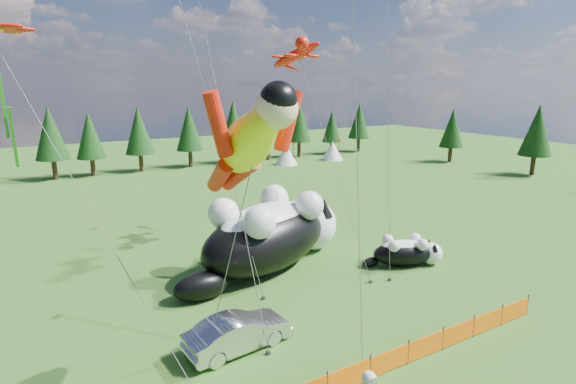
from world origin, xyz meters
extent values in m
plane|color=#0C3409|center=(0.00, 0.00, 0.00)|extent=(160.00, 160.00, 0.00)
cylinder|color=#262626|center=(-1.00, -3.00, 0.55)|extent=(0.06, 0.06, 1.10)
cylinder|color=#262626|center=(1.00, -3.00, 0.55)|extent=(0.06, 0.06, 1.10)
cylinder|color=#262626|center=(3.00, -3.00, 0.55)|extent=(0.06, 0.06, 1.10)
cylinder|color=#262626|center=(5.00, -3.00, 0.55)|extent=(0.06, 0.06, 1.10)
cylinder|color=#262626|center=(7.00, -3.00, 0.55)|extent=(0.06, 0.06, 1.10)
cylinder|color=#262626|center=(9.00, -3.00, 0.55)|extent=(0.06, 0.06, 1.10)
cylinder|color=#262626|center=(11.00, -3.00, 0.55)|extent=(0.06, 0.06, 1.10)
cube|color=#FF6905|center=(0.00, -3.00, 0.50)|extent=(2.00, 0.04, 0.90)
cube|color=#FF6905|center=(2.00, -3.00, 0.50)|extent=(2.00, 0.04, 0.90)
cube|color=#FF6905|center=(4.00, -3.00, 0.50)|extent=(2.00, 0.04, 0.90)
cube|color=#FF6905|center=(6.00, -3.00, 0.50)|extent=(2.00, 0.04, 0.90)
cube|color=#FF6905|center=(8.00, -3.00, 0.50)|extent=(2.00, 0.04, 0.90)
cube|color=#FF6905|center=(10.00, -3.00, 0.50)|extent=(2.00, 0.04, 0.90)
ellipsoid|color=black|center=(2.54, 8.51, 1.96)|extent=(10.76, 7.76, 3.91)
ellipsoid|color=white|center=(2.54, 8.51, 2.93)|extent=(8.06, 5.68, 2.39)
sphere|color=white|center=(6.80, 10.14, 1.74)|extent=(3.48, 3.48, 3.48)
sphere|color=#D5526E|center=(8.18, 10.67, 1.74)|extent=(0.49, 0.49, 0.49)
ellipsoid|color=black|center=(-2.33, 6.65, 0.76)|extent=(3.38, 2.51, 1.52)
cone|color=black|center=(7.18, 9.17, 3.13)|extent=(1.22, 1.22, 1.22)
cone|color=black|center=(6.43, 11.11, 3.13)|extent=(1.22, 1.22, 1.22)
sphere|color=white|center=(4.27, 10.68, 3.80)|extent=(1.82, 1.82, 1.82)
sphere|color=white|center=(5.28, 8.05, 3.80)|extent=(1.82, 1.82, 1.82)
sphere|color=white|center=(0.01, 9.05, 3.80)|extent=(1.82, 1.82, 1.82)
sphere|color=white|center=(1.02, 6.41, 3.80)|extent=(1.82, 1.82, 1.82)
ellipsoid|color=black|center=(10.23, 4.73, 0.78)|extent=(4.31, 3.21, 1.56)
ellipsoid|color=white|center=(10.23, 4.73, 1.17)|extent=(3.23, 2.36, 0.96)
sphere|color=white|center=(11.91, 4.01, 0.69)|extent=(1.39, 1.39, 1.39)
sphere|color=#D5526E|center=(12.45, 3.78, 0.69)|extent=(0.19, 0.19, 0.19)
ellipsoid|color=black|center=(8.31, 5.55, 0.30)|extent=(1.36, 1.04, 0.61)
cone|color=black|center=(11.75, 3.63, 1.25)|extent=(0.49, 0.49, 0.49)
cone|color=black|center=(12.07, 4.40, 1.25)|extent=(0.49, 0.49, 0.49)
sphere|color=white|center=(11.33, 4.87, 1.52)|extent=(0.73, 0.73, 0.73)
sphere|color=white|center=(10.89, 3.84, 1.52)|extent=(0.73, 0.73, 0.73)
sphere|color=white|center=(9.65, 5.59, 1.52)|extent=(0.73, 0.73, 0.73)
sphere|color=white|center=(9.21, 4.55, 1.52)|extent=(0.73, 0.73, 0.73)
imported|color=silver|center=(-2.50, 1.48, 0.77)|extent=(4.85, 2.14, 1.55)
cylinder|color=#595959|center=(-3.69, -0.18, 4.76)|extent=(0.03, 0.03, 10.27)
cube|color=#262626|center=(-3.63, 2.09, 0.08)|extent=(0.15, 0.15, 0.16)
cylinder|color=#595959|center=(6.60, 7.68, 6.56)|extent=(0.03, 0.03, 15.09)
cube|color=#262626|center=(6.75, 3.71, 0.08)|extent=(0.15, 0.15, 0.16)
cylinder|color=#595959|center=(-7.56, 0.10, 6.47)|extent=(0.03, 0.03, 14.35)
cylinder|color=#595959|center=(-1.94, 3.53, 8.84)|extent=(0.03, 0.03, 18.45)
cube|color=#262626|center=(-1.60, 0.46, 0.08)|extent=(0.15, 0.15, 0.16)
cylinder|color=#595959|center=(10.03, 6.81, 12.01)|extent=(0.03, 0.03, 25.06)
cube|color=#262626|center=(7.90, 3.38, 0.08)|extent=(0.15, 0.15, 0.16)
cylinder|color=#595959|center=(1.68, -0.97, 7.78)|extent=(0.03, 0.03, 15.66)
cube|color=#262626|center=(1.01, -2.58, 0.08)|extent=(0.15, 0.15, 0.16)
cylinder|color=#595959|center=(-0.51, 8.48, 8.89)|extent=(0.03, 0.03, 18.92)
cube|color=#262626|center=(0.50, 5.00, 0.08)|extent=(0.15, 0.15, 0.16)
camera|label=1|loc=(-9.32, -14.53, 11.13)|focal=28.00mm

